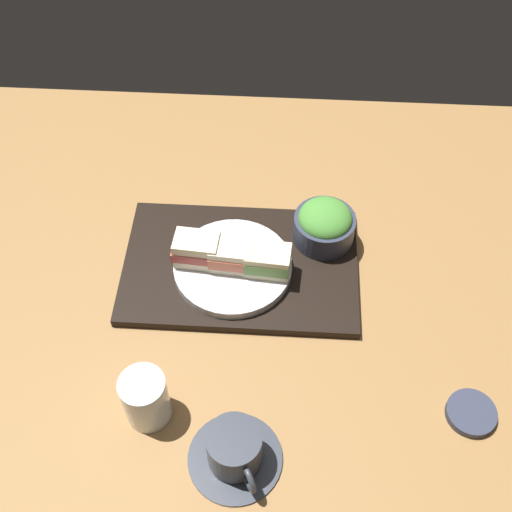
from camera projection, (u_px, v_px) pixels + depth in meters
ground_plane at (240, 288)px, 113.39cm from camera, size 140.00×100.00×3.00cm
serving_tray at (243, 266)px, 113.29cm from camera, size 40.37×26.03×1.72cm
sandwich_plate at (233, 267)px, 111.13cm from camera, size 20.17×20.17×1.62cm
sandwich_near at (268, 261)px, 107.97cm from camera, size 7.77×5.72×4.78cm
sandwich_middle at (232, 255)px, 108.54cm from camera, size 7.78×5.81×4.92cm
sandwich_far at (197, 250)px, 108.98cm from camera, size 8.31×5.75×5.40cm
salad_bowl at (324, 224)px, 113.26cm from camera, size 10.75×10.75×7.71cm
coffee_cup at (235, 451)px, 90.65cm from camera, size 13.63×13.63×7.53cm
drinking_glass at (146, 398)px, 93.96cm from camera, size 6.76×6.76×9.41cm
small_sauce_dish at (471, 413)px, 96.86cm from camera, size 7.47×7.47×1.39cm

